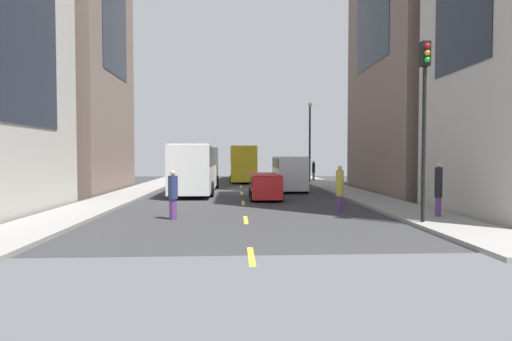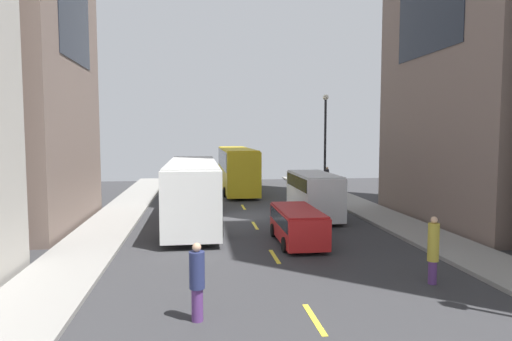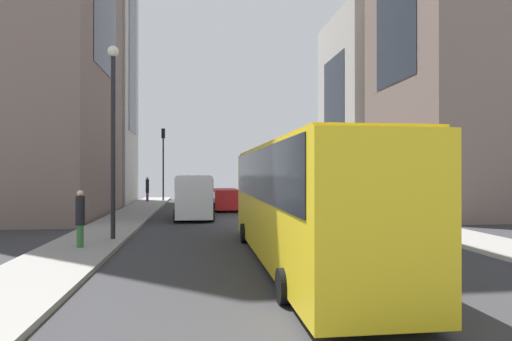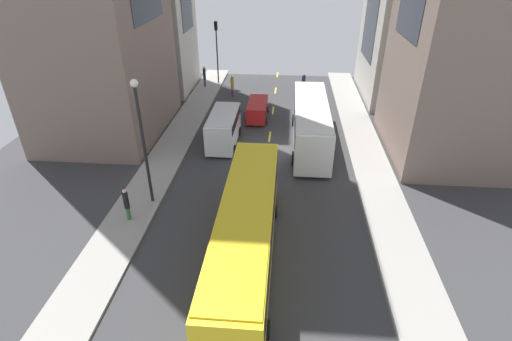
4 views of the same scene
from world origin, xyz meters
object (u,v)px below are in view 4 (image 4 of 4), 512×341
at_px(pedestrian_crossing_near, 304,82).
at_px(city_bus_white, 311,120).
at_px(streetcar_yellow, 247,230).
at_px(pedestrian_walking_far, 127,203).
at_px(car_red_0, 257,109).
at_px(pedestrian_crossing_mid, 232,85).
at_px(delivery_van_white, 223,126).
at_px(pedestrian_waiting_curb, 204,76).
at_px(traffic_light_near_corner, 217,42).

bearing_deg(pedestrian_crossing_near, city_bus_white, 129.95).
distance_m(streetcar_yellow, pedestrian_walking_far, 7.74).
distance_m(car_red_0, pedestrian_crossing_mid, 6.56).
xyz_separation_m(city_bus_white, pedestrian_crossing_mid, (7.68, -10.80, -0.86)).
bearing_deg(city_bus_white, pedestrian_crossing_near, -88.93).
bearing_deg(pedestrian_crossing_mid, streetcar_yellow, 35.89).
xyz_separation_m(delivery_van_white, pedestrian_walking_far, (3.88, 10.51, -0.29)).
distance_m(streetcar_yellow, delivery_van_white, 13.83).
height_order(car_red_0, pedestrian_waiting_curb, pedestrian_waiting_curb).
height_order(delivery_van_white, pedestrian_crossing_mid, delivery_van_white).
height_order(delivery_van_white, pedestrian_crossing_near, delivery_van_white).
height_order(city_bus_white, traffic_light_near_corner, traffic_light_near_corner).
bearing_deg(delivery_van_white, pedestrian_crossing_mid, -85.62).
height_order(streetcar_yellow, traffic_light_near_corner, traffic_light_near_corner).
bearing_deg(pedestrian_walking_far, pedestrian_crossing_near, -127.79).
height_order(delivery_van_white, traffic_light_near_corner, traffic_light_near_corner).
distance_m(car_red_0, pedestrian_crossing_near, 8.82).
bearing_deg(pedestrian_walking_far, car_red_0, -124.78).
xyz_separation_m(streetcar_yellow, car_red_0, (1.02, -19.05, -1.22)).
bearing_deg(delivery_van_white, streetcar_yellow, 103.56).
bearing_deg(city_bus_white, traffic_light_near_corner, -56.24).
height_order(streetcar_yellow, pedestrian_crossing_near, streetcar_yellow).
xyz_separation_m(pedestrian_walking_far, traffic_light_near_corner, (-0.86, -25.82, 3.52)).
bearing_deg(city_bus_white, car_red_0, -47.56).
bearing_deg(pedestrian_walking_far, pedestrian_waiting_curb, -103.07).
distance_m(streetcar_yellow, pedestrian_crossing_near, 26.95).
relative_size(streetcar_yellow, pedestrian_waiting_curb, 5.93).
height_order(pedestrian_waiting_curb, pedestrian_walking_far, pedestrian_waiting_curb).
bearing_deg(delivery_van_white, pedestrian_walking_far, 69.74).
height_order(streetcar_yellow, car_red_0, streetcar_yellow).
relative_size(pedestrian_waiting_curb, pedestrian_crossing_mid, 1.01).
bearing_deg(car_red_0, streetcar_yellow, 93.07).
height_order(pedestrian_crossing_near, traffic_light_near_corner, traffic_light_near_corner).
bearing_deg(pedestrian_crossing_mid, pedestrian_crossing_near, 130.75).
xyz_separation_m(city_bus_white, pedestrian_waiting_curb, (11.12, -13.33, -0.67)).
distance_m(pedestrian_crossing_near, pedestrian_crossing_mid, 7.68).
xyz_separation_m(pedestrian_waiting_curb, pedestrian_walking_far, (-0.43, 24.44, -0.11)).
relative_size(delivery_van_white, pedestrian_walking_far, 2.70).
bearing_deg(pedestrian_waiting_curb, pedestrian_crossing_near, -168.82).
bearing_deg(pedestrian_walking_far, streetcar_yellow, 143.62).
bearing_deg(traffic_light_near_corner, pedestrian_walking_far, 88.10).
distance_m(pedestrian_walking_far, traffic_light_near_corner, 26.08).
distance_m(streetcar_yellow, pedestrian_waiting_curb, 28.39).
bearing_deg(traffic_light_near_corner, streetcar_yellow, 102.29).
bearing_deg(pedestrian_crossing_near, delivery_van_white, 102.58).
height_order(car_red_0, pedestrian_walking_far, pedestrian_walking_far).
height_order(streetcar_yellow, pedestrian_waiting_curb, streetcar_yellow).
relative_size(pedestrian_crossing_near, pedestrian_crossing_mid, 0.93).
distance_m(delivery_van_white, pedestrian_walking_far, 11.21).
relative_size(streetcar_yellow, pedestrian_crossing_near, 6.44).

